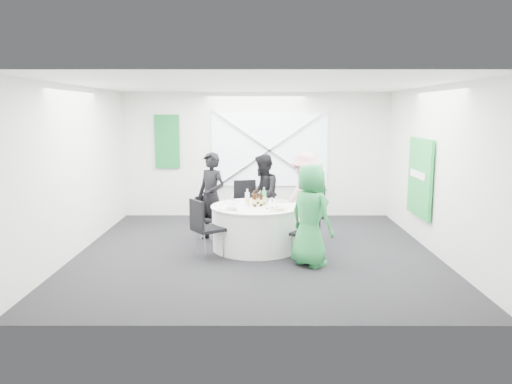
{
  "coord_description": "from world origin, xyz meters",
  "views": [
    {
      "loc": [
        0.01,
        -8.27,
        2.38
      ],
      "look_at": [
        0.0,
        0.2,
        1.0
      ],
      "focal_mm": 35.0,
      "sensor_mm": 36.0,
      "label": 1
    }
  ],
  "objects_px": {
    "person_woman_green": "(310,215)",
    "chair_back_right": "(312,210)",
    "chair_front_right": "(309,230)",
    "person_woman_pink": "(305,197)",
    "green_water_bottle": "(264,198)",
    "clear_water_bottle": "(247,199)",
    "person_man_back_left": "(211,197)",
    "chair_back": "(246,202)",
    "chair_back_left": "(206,214)",
    "person_man_back": "(263,195)",
    "chair_front_left": "(204,224)",
    "banquet_table": "(256,227)"
  },
  "relations": [
    {
      "from": "person_man_back_left",
      "to": "person_man_back",
      "type": "xyz_separation_m",
      "value": [
        0.95,
        0.43,
        -0.04
      ]
    },
    {
      "from": "person_man_back_left",
      "to": "chair_back",
      "type": "bearing_deg",
      "value": 80.88
    },
    {
      "from": "person_woman_pink",
      "to": "green_water_bottle",
      "type": "xyz_separation_m",
      "value": [
        -0.77,
        -0.5,
        0.07
      ]
    },
    {
      "from": "person_man_back",
      "to": "person_woman_pink",
      "type": "bearing_deg",
      "value": 67.05
    },
    {
      "from": "chair_front_right",
      "to": "person_woman_pink",
      "type": "height_order",
      "value": "person_woman_pink"
    },
    {
      "from": "chair_front_left",
      "to": "person_woman_green",
      "type": "height_order",
      "value": "person_woman_green"
    },
    {
      "from": "person_man_back_left",
      "to": "person_woman_green",
      "type": "relative_size",
      "value": 1.03
    },
    {
      "from": "chair_front_right",
      "to": "person_woman_pink",
      "type": "relative_size",
      "value": 0.51
    },
    {
      "from": "chair_back",
      "to": "chair_back_right",
      "type": "bearing_deg",
      "value": -42.4
    },
    {
      "from": "chair_front_right",
      "to": "banquet_table",
      "type": "bearing_deg",
      "value": -90.0
    },
    {
      "from": "chair_back",
      "to": "person_man_back",
      "type": "height_order",
      "value": "person_man_back"
    },
    {
      "from": "chair_back",
      "to": "chair_front_left",
      "type": "bearing_deg",
      "value": -119.02
    },
    {
      "from": "person_man_back_left",
      "to": "person_man_back",
      "type": "distance_m",
      "value": 1.04
    },
    {
      "from": "chair_back",
      "to": "person_man_back_left",
      "type": "relative_size",
      "value": 0.63
    },
    {
      "from": "chair_back_left",
      "to": "person_man_back",
      "type": "relative_size",
      "value": 0.53
    },
    {
      "from": "chair_front_left",
      "to": "person_man_back",
      "type": "xyz_separation_m",
      "value": [
        0.98,
        1.63,
        0.21
      ]
    },
    {
      "from": "chair_back",
      "to": "chair_front_right",
      "type": "bearing_deg",
      "value": -69.24
    },
    {
      "from": "chair_front_right",
      "to": "clear_water_bottle",
      "type": "xyz_separation_m",
      "value": [
        -1.0,
        0.58,
        0.4
      ]
    },
    {
      "from": "person_woman_green",
      "to": "person_man_back_left",
      "type": "bearing_deg",
      "value": 5.58
    },
    {
      "from": "banquet_table",
      "to": "person_man_back",
      "type": "distance_m",
      "value": 1.11
    },
    {
      "from": "chair_front_right",
      "to": "clear_water_bottle",
      "type": "height_order",
      "value": "clear_water_bottle"
    },
    {
      "from": "banquet_table",
      "to": "green_water_bottle",
      "type": "relative_size",
      "value": 5.03
    },
    {
      "from": "person_man_back_left",
      "to": "person_man_back",
      "type": "relative_size",
      "value": 1.05
    },
    {
      "from": "chair_front_left",
      "to": "person_man_back",
      "type": "distance_m",
      "value": 1.91
    },
    {
      "from": "chair_back_left",
      "to": "clear_water_bottle",
      "type": "relative_size",
      "value": 2.78
    },
    {
      "from": "banquet_table",
      "to": "clear_water_bottle",
      "type": "height_order",
      "value": "clear_water_bottle"
    },
    {
      "from": "person_woman_green",
      "to": "chair_back_right",
      "type": "bearing_deg",
      "value": -48.54
    },
    {
      "from": "person_man_back",
      "to": "person_woman_green",
      "type": "bearing_deg",
      "value": 26.86
    },
    {
      "from": "chair_back",
      "to": "person_man_back",
      "type": "relative_size",
      "value": 0.65
    },
    {
      "from": "green_water_bottle",
      "to": "chair_front_left",
      "type": "bearing_deg",
      "value": -145.48
    },
    {
      "from": "chair_back",
      "to": "chair_back_left",
      "type": "xyz_separation_m",
      "value": [
        -0.72,
        -0.58,
        -0.13
      ]
    },
    {
      "from": "chair_back_right",
      "to": "green_water_bottle",
      "type": "relative_size",
      "value": 3.25
    },
    {
      "from": "person_woman_pink",
      "to": "person_woman_green",
      "type": "distance_m",
      "value": 1.53
    },
    {
      "from": "chair_back_right",
      "to": "chair_back",
      "type": "bearing_deg",
      "value": -145.8
    },
    {
      "from": "person_man_back_left",
      "to": "chair_front_left",
      "type": "bearing_deg",
      "value": -55.01
    },
    {
      "from": "chair_back_right",
      "to": "person_man_back_left",
      "type": "distance_m",
      "value": 1.86
    },
    {
      "from": "chair_back_left",
      "to": "clear_water_bottle",
      "type": "xyz_separation_m",
      "value": [
        0.78,
        -0.66,
        0.4
      ]
    },
    {
      "from": "person_man_back",
      "to": "green_water_bottle",
      "type": "relative_size",
      "value": 5.04
    },
    {
      "from": "chair_front_left",
      "to": "person_woman_pink",
      "type": "relative_size",
      "value": 0.6
    },
    {
      "from": "chair_front_left",
      "to": "chair_back",
      "type": "bearing_deg",
      "value": -54.84
    },
    {
      "from": "banquet_table",
      "to": "chair_back_left",
      "type": "distance_m",
      "value": 1.13
    },
    {
      "from": "chair_front_left",
      "to": "clear_water_bottle",
      "type": "height_order",
      "value": "clear_water_bottle"
    },
    {
      "from": "chair_front_left",
      "to": "person_woman_pink",
      "type": "bearing_deg",
      "value": -91.53
    },
    {
      "from": "green_water_bottle",
      "to": "clear_water_bottle",
      "type": "bearing_deg",
      "value": -161.29
    },
    {
      "from": "banquet_table",
      "to": "green_water_bottle",
      "type": "xyz_separation_m",
      "value": [
        0.14,
        0.08,
        0.5
      ]
    },
    {
      "from": "chair_back_left",
      "to": "person_man_back_left",
      "type": "bearing_deg",
      "value": -73.61
    },
    {
      "from": "chair_back_left",
      "to": "person_woman_pink",
      "type": "distance_m",
      "value": 1.87
    },
    {
      "from": "chair_back_left",
      "to": "person_man_back",
      "type": "height_order",
      "value": "person_man_back"
    },
    {
      "from": "chair_front_right",
      "to": "person_man_back",
      "type": "bearing_deg",
      "value": -121.0
    },
    {
      "from": "person_man_back_left",
      "to": "green_water_bottle",
      "type": "xyz_separation_m",
      "value": [
        0.96,
        -0.52,
        0.07
      ]
    }
  ]
}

